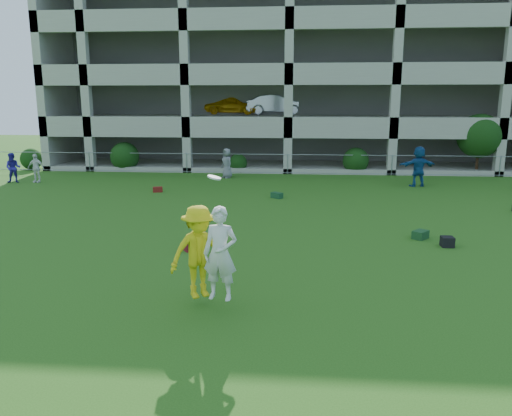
# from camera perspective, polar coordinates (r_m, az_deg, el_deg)

# --- Properties ---
(ground) EXTENTS (100.00, 100.00, 0.00)m
(ground) POSITION_cam_1_polar(r_m,az_deg,el_deg) (11.00, 1.12, -10.53)
(ground) COLOR #235114
(ground) RESTS_ON ground
(bystander_a) EXTENTS (0.89, 0.77, 1.57)m
(bystander_a) POSITION_cam_1_polar(r_m,az_deg,el_deg) (29.10, -26.01, 4.14)
(bystander_a) COLOR #2D2095
(bystander_a) RESTS_ON ground
(bystander_b) EXTENTS (0.90, 0.40, 1.51)m
(bystander_b) POSITION_cam_1_polar(r_m,az_deg,el_deg) (28.76, -23.87, 4.20)
(bystander_b) COLOR white
(bystander_b) RESTS_ON ground
(bystander_c) EXTENTS (0.93, 0.95, 1.64)m
(bystander_c) POSITION_cam_1_polar(r_m,az_deg,el_deg) (27.88, -3.35, 5.13)
(bystander_c) COLOR slate
(bystander_c) RESTS_ON ground
(bystander_d) EXTENTS (1.96, 1.01, 2.02)m
(bystander_d) POSITION_cam_1_polar(r_m,az_deg,el_deg) (26.32, 18.07, 4.54)
(bystander_d) COLOR #1D4C88
(bystander_d) RESTS_ON ground
(bag_red_a) EXTENTS (0.62, 0.55, 0.28)m
(bag_red_a) POSITION_cam_1_polar(r_m,az_deg,el_deg) (14.57, -7.12, -4.27)
(bag_red_a) COLOR #5E1012
(bag_red_a) RESTS_ON ground
(bag_black_b) EXTENTS (0.46, 0.38, 0.22)m
(bag_black_b) POSITION_cam_1_polar(r_m,az_deg,el_deg) (15.77, -6.52, -3.09)
(bag_black_b) COLOR black
(bag_black_b) RESTS_ON ground
(bag_green_c) EXTENTS (0.59, 0.61, 0.26)m
(bag_green_c) POSITION_cam_1_polar(r_m,az_deg,el_deg) (16.47, 18.27, -2.91)
(bag_green_c) COLOR #153A23
(bag_green_c) RESTS_ON ground
(crate_d) EXTENTS (0.36, 0.36, 0.30)m
(crate_d) POSITION_cam_1_polar(r_m,az_deg,el_deg) (15.85, 21.02, -3.61)
(crate_d) COLOR black
(crate_d) RESTS_ON ground
(bag_red_f) EXTENTS (0.51, 0.40, 0.24)m
(bag_red_f) POSITION_cam_1_polar(r_m,az_deg,el_deg) (24.04, -11.17, 2.09)
(bag_red_f) COLOR #59190F
(bag_red_f) RESTS_ON ground
(bag_green_g) EXTENTS (0.58, 0.55, 0.25)m
(bag_green_g) POSITION_cam_1_polar(r_m,az_deg,el_deg) (22.13, 2.40, 1.46)
(bag_green_g) COLOR #14381D
(bag_green_g) RESTS_ON ground
(frisbee_contest) EXTENTS (1.62, 1.35, 2.64)m
(frisbee_contest) POSITION_cam_1_polar(r_m,az_deg,el_deg) (10.30, -5.97, -5.04)
(frisbee_contest) COLOR gold
(frisbee_contest) RESTS_ON ground
(parking_garage) EXTENTS (30.00, 14.00, 12.00)m
(parking_garage) POSITION_cam_1_polar(r_m,az_deg,el_deg) (37.87, 4.06, 14.86)
(parking_garage) COLOR #9E998C
(parking_garage) RESTS_ON ground
(fence) EXTENTS (36.06, 0.06, 1.20)m
(fence) POSITION_cam_1_polar(r_m,az_deg,el_deg) (29.35, 3.63, 5.07)
(fence) COLOR gray
(fence) RESTS_ON ground
(shrub_row) EXTENTS (34.38, 2.52, 3.50)m
(shrub_row) POSITION_cam_1_polar(r_m,az_deg,el_deg) (30.20, 12.49, 6.72)
(shrub_row) COLOR #163D11
(shrub_row) RESTS_ON ground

